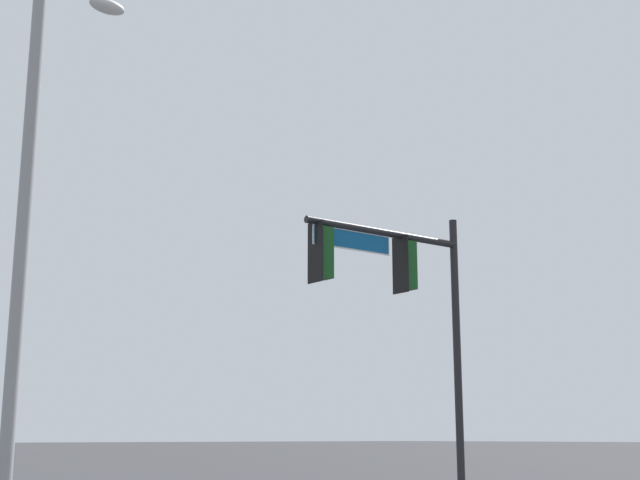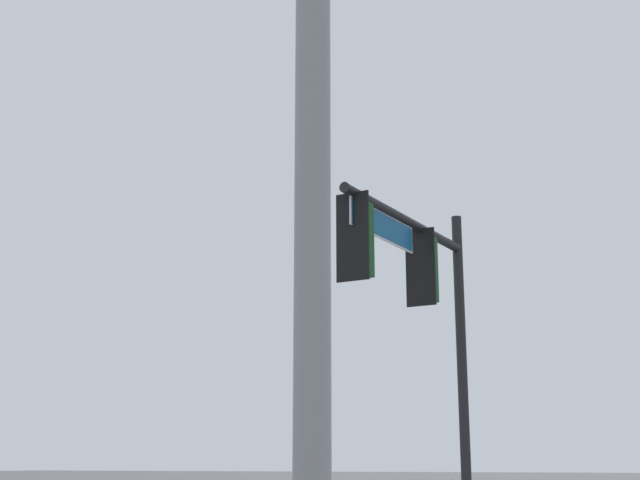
# 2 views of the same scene
# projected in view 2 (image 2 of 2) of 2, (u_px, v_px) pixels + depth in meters

# --- Properties ---
(signal_pole_near) EXTENTS (4.40, 0.68, 6.35)m
(signal_pole_near) POSITION_uv_depth(u_px,v_px,m) (418.00, 292.00, 14.48)
(signal_pole_near) COLOR black
(signal_pole_near) RESTS_ON ground_plane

